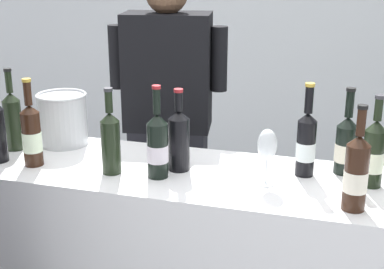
# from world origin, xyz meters

# --- Properties ---
(wall_back) EXTENTS (8.00, 0.10, 2.80)m
(wall_back) POSITION_xyz_m (0.00, 2.60, 1.40)
(wall_back) COLOR silver
(wall_back) RESTS_ON ground_plane
(wine_bottle_0) EXTENTS (0.08, 0.08, 0.35)m
(wine_bottle_0) POSITION_xyz_m (-0.08, -0.08, 1.10)
(wine_bottle_0) COLOR black
(wine_bottle_0) RESTS_ON counter
(wine_bottle_1) EXTENTS (0.07, 0.07, 0.35)m
(wine_bottle_1) POSITION_xyz_m (0.44, 0.09, 1.11)
(wine_bottle_1) COLOR black
(wine_bottle_1) RESTS_ON counter
(wine_bottle_2) EXTENTS (0.07, 0.07, 0.35)m
(wine_bottle_2) POSITION_xyz_m (-0.77, 0.04, 1.11)
(wine_bottle_2) COLOR black
(wine_bottle_2) RESTS_ON counter
(wine_bottle_3) EXTENTS (0.08, 0.08, 0.35)m
(wine_bottle_3) POSITION_xyz_m (0.61, -0.16, 1.11)
(wine_bottle_3) COLOR black
(wine_bottle_3) RESTS_ON counter
(wine_bottle_4) EXTENTS (0.08, 0.08, 0.33)m
(wine_bottle_4) POSITION_xyz_m (0.67, 0.06, 1.10)
(wine_bottle_4) COLOR black
(wine_bottle_4) RESTS_ON counter
(wine_bottle_5) EXTENTS (0.07, 0.07, 0.35)m
(wine_bottle_5) POSITION_xyz_m (-0.59, -0.10, 1.11)
(wine_bottle_5) COLOR black
(wine_bottle_5) RESTS_ON counter
(wine_bottle_6) EXTENTS (0.08, 0.08, 0.33)m
(wine_bottle_6) POSITION_xyz_m (0.58, 0.16, 1.09)
(wine_bottle_6) COLOR black
(wine_bottle_6) RESTS_ON counter
(wine_bottle_7) EXTENTS (0.07, 0.07, 0.33)m
(wine_bottle_7) POSITION_xyz_m (-0.26, -0.09, 1.11)
(wine_bottle_7) COLOR black
(wine_bottle_7) RESTS_ON counter
(wine_bottle_9) EXTENTS (0.08, 0.08, 0.32)m
(wine_bottle_9) POSITION_xyz_m (-0.03, 0.01, 1.11)
(wine_bottle_9) COLOR black
(wine_bottle_9) RESTS_ON counter
(wine_glass) EXTENTS (0.07, 0.07, 0.21)m
(wine_glass) POSITION_xyz_m (0.31, -0.03, 1.12)
(wine_glass) COLOR silver
(wine_glass) RESTS_ON counter
(ice_bucket) EXTENTS (0.22, 0.22, 0.22)m
(ice_bucket) POSITION_xyz_m (-0.60, 0.16, 1.10)
(ice_bucket) COLOR silver
(ice_bucket) RESTS_ON counter
(person_server) EXTENTS (0.57, 0.31, 1.70)m
(person_server) POSITION_xyz_m (-0.28, 0.61, 0.83)
(person_server) COLOR black
(person_server) RESTS_ON ground_plane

